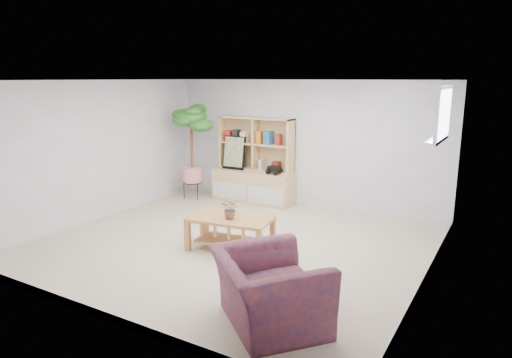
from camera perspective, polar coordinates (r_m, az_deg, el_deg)
The scene contains 14 objects.
floor at distance 6.91m, azimuth -3.05°, elevation -8.11°, with size 5.50×5.00×0.01m, color tan.
ceiling at distance 6.46m, azimuth -3.31°, elevation 12.22°, with size 5.50×5.00×0.01m, color silver.
walls at distance 6.58m, azimuth -3.17°, elevation 1.71°, with size 5.51×5.01×2.40m.
baseboard at distance 6.89m, azimuth -3.06°, elevation -7.72°, with size 5.50×5.00×0.10m, color silver, non-canonical shape.
window at distance 6.06m, azimuth 22.45°, elevation 7.49°, with size 0.10×0.98×0.68m, color silver, non-canonical shape.
window_sill at distance 6.10m, azimuth 21.64°, elevation 4.56°, with size 0.14×1.00×0.04m, color silver.
storage_unit at distance 9.01m, azimuth -0.32°, elevation 2.35°, with size 1.68×0.57×1.68m, color tan, non-canonical shape.
poster at distance 9.16m, azimuth -2.75°, elevation 3.30°, with size 0.48×0.11×0.67m, color yellow, non-canonical shape.
toy_truck at distance 8.70m, azimuth 2.28°, elevation 1.16°, with size 0.33×0.23×0.17m, color black, non-canonical shape.
coffee_table at distance 6.63m, azimuth -3.19°, elevation -6.80°, with size 1.17×0.64×0.48m, color #B07330, non-canonical shape.
table_plant at distance 6.45m, azimuth -3.19°, elevation -3.77°, with size 0.26×0.23×0.29m, color #256A28.
floor_tree at distance 9.31m, azimuth -8.03°, elevation 3.33°, with size 0.71×0.71×1.92m, color #285521, non-canonical shape.
armchair at distance 4.66m, azimuth 1.65°, elevation -13.13°, with size 1.13×0.98×0.84m, color navy.
sill_plant at distance 6.27m, azimuth 22.02°, elevation 6.11°, with size 0.15×0.12×0.26m, color #285521.
Camera 1 is at (3.57, -5.39, 2.44)m, focal length 32.00 mm.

